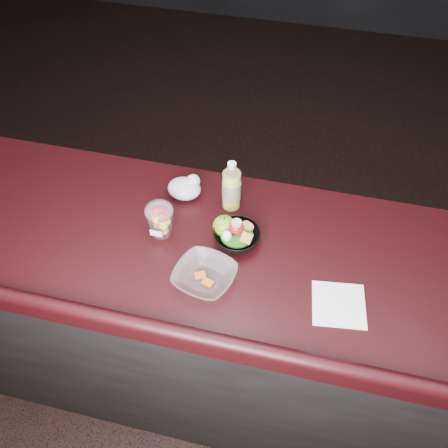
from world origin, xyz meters
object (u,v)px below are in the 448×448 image
at_px(lemonade_bottle, 232,189).
at_px(fruit_cup, 160,219).
at_px(green_apple, 224,226).
at_px(takeout_bowl, 205,276).
at_px(snack_bowl, 236,236).

xyz_separation_m(lemonade_bottle, fruit_cup, (-0.20, -0.18, -0.02)).
distance_m(fruit_cup, green_apple, 0.22).
height_order(lemonade_bottle, fruit_cup, lemonade_bottle).
relative_size(lemonade_bottle, takeout_bowl, 0.88).
distance_m(green_apple, takeout_bowl, 0.21).
bearing_deg(fruit_cup, snack_bowl, 4.26).
height_order(snack_bowl, takeout_bowl, snack_bowl).
bearing_deg(green_apple, fruit_cup, -166.96).
height_order(fruit_cup, green_apple, fruit_cup).
bearing_deg(lemonade_bottle, snack_bowl, -71.39).
bearing_deg(lemonade_bottle, green_apple, -87.45).
height_order(lemonade_bottle, takeout_bowl, lemonade_bottle).
relative_size(lemonade_bottle, green_apple, 2.47).
distance_m(fruit_cup, takeout_bowl, 0.26).
relative_size(fruit_cup, snack_bowl, 0.75).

